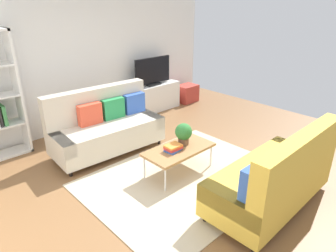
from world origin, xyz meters
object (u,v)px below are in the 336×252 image
Objects in this scene: coffee_table at (179,150)px; potted_plant at (184,133)px; couch_beige at (106,126)px; vase_0 at (131,86)px; tv at (153,72)px; couch_green at (275,177)px; bottle_0 at (140,85)px; tv_console at (153,98)px; table_book_0 at (173,150)px; storage_trunk at (187,93)px.

potted_plant is at bearing 19.53° from coffee_table.
couch_beige is 15.82× the size of vase_0.
tv is (1.95, 1.00, 0.50)m from couch_beige.
couch_green is 5.54× the size of potted_plant.
couch_green is 1.49m from potted_plant.
couch_beige is at bearing -147.47° from bottle_0.
potted_plant reaches higher than vase_0.
tv_console is at bearing 5.47° from bottle_0.
potted_plant is 0.32m from table_book_0.
couch_green is at bearing 106.40° from couch_beige.
bottle_0 is at bearing 62.08° from table_book_0.
tv_console is 4.06× the size of potted_plant.
couch_beige is 2.20m from tv_console.
bottle_0 is (1.15, 2.40, 0.32)m from coffee_table.
table_book_0 is (-2.79, -2.34, 0.22)m from storage_trunk.
coffee_table is 2.68m from bottle_0.
tv is 4.17× the size of table_book_0.
vase_0 is at bearing 174.90° from storage_trunk.
couch_green is at bearing -122.34° from storage_trunk.
couch_beige is 13.53× the size of bottle_0.
bottle_0 is at bearing 76.72° from couch_green.
table_book_0 is at bearing -124.72° from tv_console.
vase_0 is at bearing 175.07° from tv_console.
table_book_0 is at bearing 103.66° from couch_beige.
coffee_table is at bearing -122.72° from tv_console.
couch_green is 4.07m from tv_console.
storage_trunk is 2.17× the size of table_book_0.
tv is 6.96× the size of bottle_0.
table_book_0 is 1.95× the size of vase_0.
vase_0 is (1.37, 1.07, 0.25)m from couch_beige.
couch_green is 15.53× the size of vase_0.
coffee_table is (-0.29, 1.42, -0.05)m from couch_green.
tv is (1.57, 2.42, 0.56)m from coffee_table.
couch_green reaches higher than vase_0.
couch_beige is 1.02× the size of couch_green.
tv is (0.00, -0.02, 0.63)m from tv_console.
tv is at bearing -90.00° from tv_console.
coffee_table is at bearing -138.74° from storage_trunk.
tv_console is 2.97m from table_book_0.
coffee_table is 7.66× the size of bottle_0.
couch_beige is 1.44m from table_book_0.
couch_green is 3.93m from bottle_0.
tv is (1.28, 3.84, 0.51)m from couch_green.
couch_beige is 3.74× the size of storage_trunk.
vase_0 is 0.86× the size of bottle_0.
table_book_0 is (-0.27, -0.05, -0.17)m from potted_plant.
tv is at bearing -6.88° from vase_0.
vase_0 is (0.99, 2.49, 0.31)m from coffee_table.
table_book_0 is at bearing -114.02° from vase_0.
coffee_table is (0.38, -1.42, -0.06)m from couch_beige.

